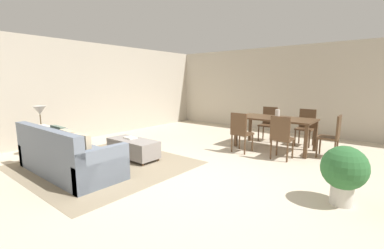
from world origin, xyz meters
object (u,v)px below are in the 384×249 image
(dining_chair_near_left, at_px, (241,130))
(potted_plant, at_px, (344,170))
(couch, at_px, (67,157))
(dining_chair_near_right, at_px, (281,135))
(dining_chair_far_right, at_px, (306,125))
(side_table, at_px, (42,136))
(vase_centerpiece, at_px, (277,114))
(book_on_ottoman, at_px, (130,138))
(dining_chair_far_left, at_px, (269,122))
(ottoman_table, at_px, (133,148))
(table_lamp, at_px, (40,111))
(dining_chair_head_east, at_px, (333,134))
(dining_table, at_px, (275,121))

(dining_chair_near_left, distance_m, potted_plant, 2.68)
(couch, distance_m, dining_chair_near_right, 4.13)
(dining_chair_far_right, bearing_deg, dining_chair_near_right, -91.02)
(side_table, height_order, vase_centerpiece, vase_centerpiece)
(vase_centerpiece, xyz_separation_m, book_on_ottoman, (-2.17, -2.67, -0.43))
(dining_chair_far_left, bearing_deg, ottoman_table, -113.65)
(dining_chair_far_right, bearing_deg, dining_chair_near_left, -119.48)
(table_lamp, bearing_deg, dining_chair_far_left, 55.83)
(table_lamp, relative_size, dining_chair_head_east, 0.57)
(dining_table, distance_m, dining_chair_far_left, 0.93)
(side_table, height_order, book_on_ottoman, side_table)
(table_lamp, xyz_separation_m, dining_chair_near_left, (3.14, 2.98, -0.47))
(side_table, relative_size, table_lamp, 1.10)
(side_table, bearing_deg, book_on_ottoman, 38.63)
(dining_table, bearing_deg, dining_chair_near_right, -60.58)
(ottoman_table, xyz_separation_m, table_lamp, (-1.61, -1.14, 0.76))
(side_table, relative_size, potted_plant, 0.73)
(dining_table, relative_size, potted_plant, 2.25)
(dining_chair_far_left, bearing_deg, couch, -109.85)
(book_on_ottoman, bearing_deg, dining_chair_far_left, 64.29)
(side_table, relative_size, book_on_ottoman, 2.23)
(dining_chair_near_right, bearing_deg, vase_centerpiece, 116.55)
(book_on_ottoman, xyz_separation_m, potted_plant, (3.94, 0.39, 0.04))
(side_table, bearing_deg, vase_centerpiece, 46.56)
(dining_chair_near_left, bearing_deg, dining_table, 60.93)
(dining_chair_near_left, height_order, vase_centerpiece, vase_centerpiece)
(couch, bearing_deg, table_lamp, 173.96)
(ottoman_table, height_order, potted_plant, potted_plant)
(dining_chair_head_east, distance_m, vase_centerpiece, 1.26)
(dining_chair_far_left, distance_m, potted_plant, 3.80)
(dining_chair_near_left, distance_m, dining_chair_far_left, 1.62)
(couch, relative_size, table_lamp, 4.22)
(table_lamp, xyz_separation_m, dining_chair_near_right, (4.06, 3.01, -0.47))
(dining_table, height_order, dining_chair_near_right, dining_chair_near_right)
(couch, distance_m, book_on_ottoman, 1.34)
(dining_chair_near_left, relative_size, dining_chair_far_right, 1.00)
(side_table, distance_m, vase_centerpiece, 5.31)
(dining_chair_near_left, bearing_deg, book_on_ottoman, -132.71)
(ottoman_table, xyz_separation_m, dining_chair_far_left, (1.51, 3.46, 0.29))
(couch, bearing_deg, dining_chair_head_east, 49.14)
(ottoman_table, distance_m, dining_chair_far_left, 3.78)
(dining_chair_far_right, distance_m, dining_chair_head_east, 1.13)
(dining_chair_head_east, height_order, book_on_ottoman, dining_chair_head_east)
(ottoman_table, height_order, dining_chair_far_left, dining_chair_far_left)
(ottoman_table, bearing_deg, dining_chair_far_right, 54.82)
(ottoman_table, xyz_separation_m, vase_centerpiece, (2.03, 2.70, 0.62))
(ottoman_table, height_order, vase_centerpiece, vase_centerpiece)
(potted_plant, bearing_deg, dining_chair_near_left, 148.14)
(dining_table, xyz_separation_m, potted_plant, (1.81, -2.25, -0.20))
(dining_chair_far_left, bearing_deg, side_table, -124.17)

